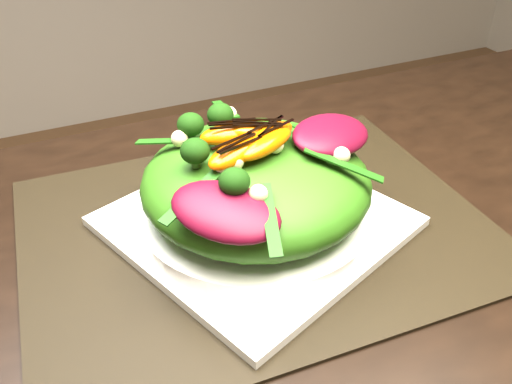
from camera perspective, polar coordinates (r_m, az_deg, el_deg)
name	(u,v)px	position (r m, az deg, el deg)	size (l,w,h in m)	color
placemat	(256,226)	(0.59, 0.00, -3.63)	(0.49, 0.37, 0.00)	black
plate_base	(256,221)	(0.58, 0.00, -3.09)	(0.26, 0.26, 0.01)	white
salad_bowl	(256,211)	(0.57, 0.00, -1.98)	(0.25, 0.25, 0.02)	white
lettuce_mound	(256,181)	(0.55, 0.00, 1.13)	(0.24, 0.24, 0.08)	#2F6112
radicchio_leaf	(331,135)	(0.56, 7.91, 6.00)	(0.10, 0.06, 0.02)	#4A0718
orange_segment	(236,134)	(0.54, -2.16, 6.09)	(0.07, 0.03, 0.02)	#C74E03
broccoli_floret	(188,134)	(0.53, -7.12, 6.08)	(0.04, 0.04, 0.04)	#15370A
macadamia_nut	(307,146)	(0.53, 5.41, 4.85)	(0.02, 0.02, 0.02)	#FCE0B1
balsamic_drizzle	(235,126)	(0.53, -2.18, 7.00)	(0.05, 0.00, 0.00)	black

